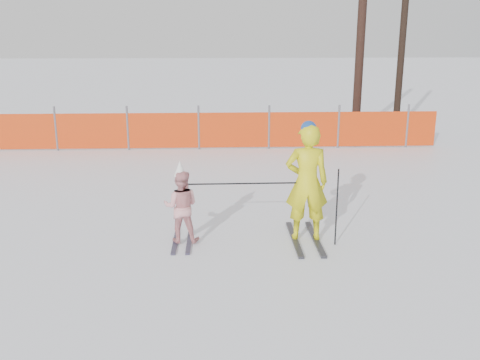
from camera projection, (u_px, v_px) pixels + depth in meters
ground at (241, 251)px, 8.24m from camera, size 120.00×120.00×0.00m
adult at (307, 182)px, 8.41m from camera, size 0.70×1.49×1.95m
child at (181, 206)px, 8.41m from camera, size 0.60×1.02×1.35m
ski_poles at (283, 193)px, 8.35m from camera, size 2.32×0.22×1.24m
safety_fence at (141, 130)px, 15.08m from camera, size 16.85×0.06×1.25m
tree_trunks at (377, 35)px, 16.82m from camera, size 1.76×0.81×6.59m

